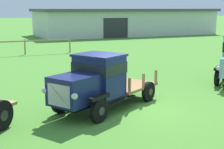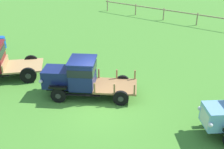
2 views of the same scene
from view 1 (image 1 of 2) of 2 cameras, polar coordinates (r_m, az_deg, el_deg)
The scene contains 3 objects.
ground_plane at distance 12.49m, azimuth 3.43°, elevation -5.73°, with size 240.00×240.00×0.00m, color #47842D.
farm_shed at distance 47.55m, azimuth 2.27°, elevation 8.79°, with size 24.28×9.89×3.50m.
vintage_truck_second_in_line at distance 11.98m, azimuth -2.68°, elevation -1.14°, with size 4.99×3.80×2.01m.
Camera 1 is at (-5.50, -10.62, 3.59)m, focal length 55.00 mm.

